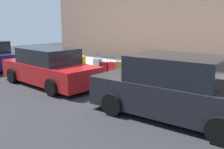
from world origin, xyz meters
TOP-DOWN VIEW (x-y plane):
  - ground_plane at (0.00, 0.00)m, footprint 40.00×40.00m
  - sidewalk_curb at (0.00, -2.50)m, footprint 18.00×5.00m
  - suitcase_olive_0 at (-3.44, -0.81)m, footprint 0.38×0.23m
  - suitcase_red_1 at (-2.92, -0.82)m, footprint 0.51×0.26m
  - suitcase_maroon_2 at (-2.38, -0.80)m, footprint 0.39×0.22m
  - suitcase_silver_3 at (-1.87, -0.76)m, footprint 0.46×0.24m
  - suitcase_navy_4 at (-1.32, -0.81)m, footprint 0.48×0.24m
  - suitcase_black_5 at (-0.78, -0.81)m, footprint 0.43×0.23m
  - suitcase_teal_6 at (-0.28, -0.72)m, footprint 0.41×0.27m
  - suitcase_olive_7 at (0.25, -0.69)m, footprint 0.48×0.24m
  - suitcase_red_8 at (0.80, -0.81)m, footprint 0.44×0.19m
  - suitcase_maroon_9 at (1.28, -0.80)m, footprint 0.36×0.22m
  - suitcase_silver_10 at (1.74, -0.78)m, footprint 0.37×0.26m
  - fire_hydrant at (2.64, -0.75)m, footprint 0.39×0.21m
  - bollard_post at (3.31, -0.60)m, footprint 0.13×0.13m
  - parked_car_charcoal_0 at (-3.31, 1.56)m, footprint 4.68×2.29m
  - parked_car_red_1 at (2.35, 1.56)m, footprint 4.83×2.13m

SIDE VIEW (x-z plane):
  - ground_plane at x=0.00m, z-range 0.00..0.00m
  - sidewalk_curb at x=0.00m, z-range 0.00..0.14m
  - suitcase_maroon_9 at x=1.28m, z-range 0.01..0.91m
  - suitcase_maroon_2 at x=-2.38m, z-range 0.11..0.83m
  - suitcase_navy_4 at x=-1.32m, z-range 0.00..0.95m
  - suitcase_red_1 at x=-2.92m, z-range 0.00..0.95m
  - suitcase_red_8 at x=0.80m, z-range 0.02..0.94m
  - suitcase_olive_0 at x=-3.44m, z-range 0.02..0.97m
  - suitcase_teal_6 at x=-0.28m, z-range 0.11..0.88m
  - suitcase_black_5 at x=-0.78m, z-range 0.11..0.91m
  - suitcase_silver_3 at x=-1.87m, z-range 0.00..1.02m
  - suitcase_silver_10 at x=1.74m, z-range 0.02..1.02m
  - suitcase_olive_7 at x=0.25m, z-range 0.00..1.05m
  - fire_hydrant at x=2.64m, z-range 0.16..1.00m
  - bollard_post at x=3.31m, z-range 0.14..1.06m
  - parked_car_red_1 at x=2.35m, z-range -0.04..1.50m
  - parked_car_charcoal_0 at x=-3.31m, z-range -0.06..1.65m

